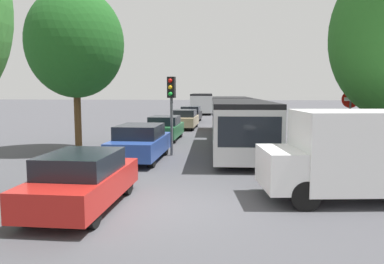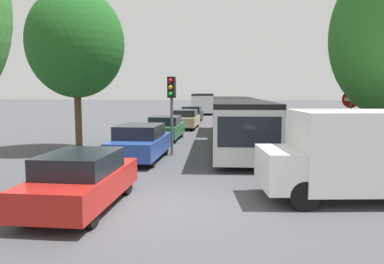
{
  "view_description": "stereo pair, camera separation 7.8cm",
  "coord_description": "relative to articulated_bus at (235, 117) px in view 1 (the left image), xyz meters",
  "views": [
    {
      "loc": [
        1.71,
        -8.68,
        2.83
      ],
      "look_at": [
        0.2,
        5.79,
        1.2
      ],
      "focal_mm": 35.0,
      "sensor_mm": 36.0,
      "label": 1
    },
    {
      "loc": [
        1.79,
        -8.67,
        2.83
      ],
      "look_at": [
        0.2,
        5.79,
        1.2
      ],
      "focal_mm": 35.0,
      "sensor_mm": 36.0,
      "label": 2
    }
  ],
  "objects": [
    {
      "name": "ground_plane",
      "position": [
        -1.92,
        -11.63,
        -1.37
      ],
      "size": [
        200.0,
        200.0,
        0.0
      ],
      "primitive_type": "plane",
      "color": "#47474C"
    },
    {
      "name": "articulated_bus",
      "position": [
        0.0,
        0.0,
        0.0
      ],
      "size": [
        3.22,
        16.04,
        2.37
      ],
      "rotation": [
        0.0,
        0.0,
        -1.52
      ],
      "color": "silver",
      "rests_on": "ground"
    },
    {
      "name": "city_bus_rear",
      "position": [
        -3.84,
        26.58,
        0.02
      ],
      "size": [
        3.11,
        11.25,
        2.39
      ],
      "rotation": [
        0.0,
        0.0,
        1.63
      ],
      "color": "silver",
      "rests_on": "ground"
    },
    {
      "name": "queued_car_red",
      "position": [
        -3.72,
        -11.87,
        -0.67
      ],
      "size": [
        1.69,
        3.94,
        1.37
      ],
      "rotation": [
        0.0,
        0.0,
        1.57
      ],
      "color": "#B21E19",
      "rests_on": "ground"
    },
    {
      "name": "queued_car_blue",
      "position": [
        -3.83,
        -5.69,
        -0.63
      ],
      "size": [
        1.8,
        4.2,
        1.46
      ],
      "rotation": [
        0.0,
        0.0,
        1.57
      ],
      "color": "#284799",
      "rests_on": "ground"
    },
    {
      "name": "queued_car_green",
      "position": [
        -3.94,
        0.58,
        -0.67
      ],
      "size": [
        1.69,
        3.94,
        1.37
      ],
      "rotation": [
        0.0,
        0.0,
        1.57
      ],
      "color": "#236638",
      "rests_on": "ground"
    },
    {
      "name": "queued_car_tan",
      "position": [
        -3.59,
        6.95,
        -0.65
      ],
      "size": [
        1.74,
        4.05,
        1.41
      ],
      "rotation": [
        0.0,
        0.0,
        1.57
      ],
      "color": "tan",
      "rests_on": "ground"
    },
    {
      "name": "queued_car_black",
      "position": [
        -3.78,
        13.01,
        -0.66
      ],
      "size": [
        1.71,
        4.0,
        1.39
      ],
      "rotation": [
        0.0,
        0.0,
        1.57
      ],
      "color": "black",
      "rests_on": "ground"
    },
    {
      "name": "white_van",
      "position": [
        3.29,
        -10.41,
        -0.13
      ],
      "size": [
        5.21,
        2.58,
        2.31
      ],
      "rotation": [
        0.0,
        0.0,
        3.27
      ],
      "color": "white",
      "rests_on": "ground"
    },
    {
      "name": "traffic_light",
      "position": [
        -2.76,
        -4.39,
        1.13
      ],
      "size": [
        0.36,
        0.38,
        3.4
      ],
      "rotation": [
        0.0,
        0.0,
        -1.75
      ],
      "color": "#56595E",
      "rests_on": "ground"
    },
    {
      "name": "no_entry_sign",
      "position": [
        4.56,
        -4.69,
        0.51
      ],
      "size": [
        0.7,
        0.08,
        2.82
      ],
      "rotation": [
        0.0,
        0.0,
        -1.57
      ],
      "color": "#56595E",
      "rests_on": "ground"
    },
    {
      "name": "direction_sign_post",
      "position": [
        5.77,
        -0.65,
        1.19
      ],
      "size": [
        0.11,
        1.4,
        3.6
      ],
      "rotation": [
        0.0,
        0.0,
        3.1
      ],
      "color": "#56595E",
      "rests_on": "ground"
    },
    {
      "name": "tree_left_mid",
      "position": [
        -7.32,
        -3.48,
        3.46
      ],
      "size": [
        4.4,
        4.4,
        7.45
      ],
      "color": "#51381E",
      "rests_on": "ground"
    }
  ]
}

